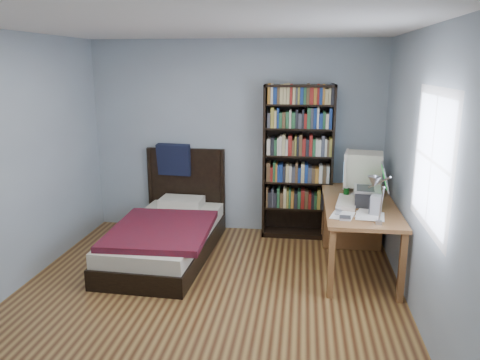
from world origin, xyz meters
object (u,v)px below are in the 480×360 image
at_px(laptop, 369,194).
at_px(speaker, 376,205).
at_px(desk_lamp, 375,187).
at_px(bed, 168,232).
at_px(bookshelf, 298,162).
at_px(keyboard, 347,202).
at_px(desk, 353,216).
at_px(crt_monitor, 362,170).
at_px(soda_can, 346,193).

relative_size(laptop, speaker, 2.23).
distance_m(desk_lamp, bed, 2.60).
bearing_deg(bookshelf, keyboard, -59.52).
distance_m(desk, desk_lamp, 1.69).
xyz_separation_m(desk_lamp, keyboard, (-0.13, 0.97, -0.43)).
relative_size(desk, laptop, 3.81).
height_order(crt_monitor, bed, crt_monitor).
distance_m(desk, laptop, 0.71).
distance_m(speaker, bed, 2.40).
relative_size(desk, crt_monitor, 3.50).
height_order(keyboard, soda_can, soda_can).
bearing_deg(bed, soda_can, 3.33).
xyz_separation_m(speaker, bookshelf, (-0.79, 1.28, 0.15)).
relative_size(laptop, bed, 0.21).
height_order(laptop, speaker, laptop).
relative_size(desk, soda_can, 14.80).
height_order(desk, laptop, laptop).
bearing_deg(desk_lamp, keyboard, 97.63).
height_order(desk_lamp, speaker, desk_lamp).
bearing_deg(speaker, bookshelf, 141.47).
distance_m(laptop, soda_can, 0.34).
bearing_deg(keyboard, speaker, -46.63).
xyz_separation_m(desk_lamp, speaker, (0.12, 0.62, -0.35)).
bearing_deg(bookshelf, speaker, -58.32).
xyz_separation_m(desk_lamp, soda_can, (-0.12, 1.22, -0.39)).
xyz_separation_m(desk, speaker, (0.11, -0.90, 0.41)).
xyz_separation_m(desk_lamp, bed, (-2.17, 1.10, -0.92)).
bearing_deg(desk_lamp, laptop, 84.68).
bearing_deg(soda_can, desk, 66.62).
distance_m(desk, soda_can, 0.49).
xyz_separation_m(speaker, soda_can, (-0.24, 0.60, -0.04)).
distance_m(crt_monitor, soda_can, 0.38).
xyz_separation_m(laptop, bookshelf, (-0.76, 0.95, 0.13)).
bearing_deg(bookshelf, laptop, -51.15).
height_order(desk, soda_can, soda_can).
xyz_separation_m(soda_can, bed, (-2.05, -0.12, -0.53)).
xyz_separation_m(crt_monitor, bookshelf, (-0.74, 0.44, -0.02)).
distance_m(laptop, bookshelf, 1.22).
bearing_deg(crt_monitor, keyboard, -112.55).
height_order(desk_lamp, bookshelf, bookshelf).
distance_m(keyboard, bed, 2.10).
height_order(crt_monitor, speaker, crt_monitor).
bearing_deg(bed, desk_lamp, -26.83).
height_order(laptop, keyboard, laptop).
bearing_deg(laptop, crt_monitor, 92.13).
distance_m(desk, bookshelf, 0.96).
bearing_deg(speaker, laptop, 114.54).
distance_m(keyboard, bookshelf, 1.10).
bearing_deg(desk, soda_can, -113.38).
bearing_deg(laptop, desk, 98.16).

